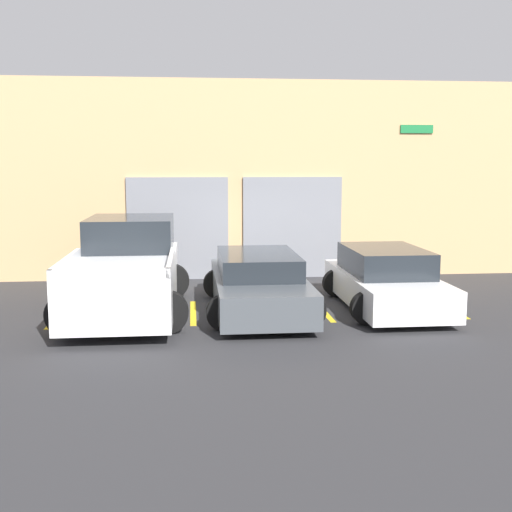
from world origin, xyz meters
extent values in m
plane|color=#2D2D30|center=(0.00, 0.00, 0.00)|extent=(28.00, 28.00, 0.00)
cube|color=tan|center=(0.00, 3.30, 2.63)|extent=(17.10, 0.60, 5.26)
cube|color=slate|center=(-1.73, 2.96, 1.36)|extent=(2.66, 0.08, 2.71)
cube|color=slate|center=(1.33, 2.96, 1.36)|extent=(2.66, 0.08, 2.71)
cube|color=#197238|center=(4.70, 2.97, 3.99)|extent=(0.90, 0.03, 0.22)
cube|color=white|center=(-2.72, -1.02, 0.69)|extent=(2.00, 5.05, 0.96)
cube|color=#1E2328|center=(-2.72, 0.37, 1.53)|extent=(1.84, 2.27, 0.71)
cube|color=white|center=(-3.68, -2.15, 1.26)|extent=(0.08, 2.78, 0.18)
cube|color=white|center=(-1.76, -2.15, 1.26)|extent=(0.08, 2.78, 0.18)
cube|color=white|center=(-2.72, -3.50, 1.26)|extent=(2.00, 0.08, 0.18)
cylinder|color=black|center=(-3.61, 0.55, 0.39)|extent=(0.78, 0.22, 0.78)
cylinder|color=black|center=(-1.83, 0.55, 0.39)|extent=(0.78, 0.22, 0.78)
cylinder|color=black|center=(-3.61, -2.58, 0.39)|extent=(0.78, 0.22, 0.78)
cylinder|color=black|center=(-1.83, -2.58, 0.39)|extent=(0.78, 0.22, 0.78)
cube|color=white|center=(2.72, -1.02, 0.45)|extent=(1.74, 4.21, 0.61)
cube|color=#1E2328|center=(2.72, -0.91, 1.02)|extent=(1.53, 2.32, 0.54)
cylinder|color=black|center=(1.96, 0.29, 0.32)|extent=(0.64, 0.22, 0.64)
cylinder|color=black|center=(3.48, 0.29, 0.32)|extent=(0.64, 0.22, 0.64)
cylinder|color=black|center=(1.96, -2.32, 0.32)|extent=(0.64, 0.22, 0.64)
cylinder|color=black|center=(3.48, -2.32, 0.32)|extent=(0.64, 0.22, 0.64)
cube|color=#474C51|center=(0.00, -1.02, 0.46)|extent=(1.81, 4.66, 0.63)
cube|color=#1E2328|center=(0.00, -0.90, 1.00)|extent=(1.59, 2.56, 0.44)
cylinder|color=black|center=(-0.79, 0.43, 0.33)|extent=(0.66, 0.22, 0.66)
cylinder|color=black|center=(0.79, 0.43, 0.33)|extent=(0.66, 0.22, 0.66)
cylinder|color=black|center=(-0.79, -2.46, 0.33)|extent=(0.66, 0.22, 0.66)
cylinder|color=black|center=(0.79, -2.46, 0.33)|extent=(0.66, 0.22, 0.66)
cube|color=gold|center=(-4.08, -1.02, 0.00)|extent=(0.12, 2.20, 0.01)
cube|color=gold|center=(-1.36, -1.02, 0.00)|extent=(0.12, 2.20, 0.01)
cube|color=gold|center=(1.36, -1.02, 0.00)|extent=(0.12, 2.20, 0.01)
cube|color=gold|center=(4.08, -1.02, 0.00)|extent=(0.12, 2.20, 0.01)
camera|label=1|loc=(-1.35, -14.07, 3.07)|focal=45.00mm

